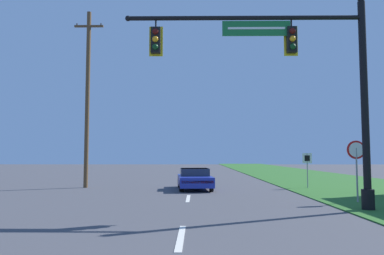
% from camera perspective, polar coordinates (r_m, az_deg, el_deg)
% --- Properties ---
extents(grass_verge_right, '(10.00, 110.00, 0.04)m').
position_cam_1_polar(grass_verge_right, '(34.53, 17.86, -7.27)').
color(grass_verge_right, '#2D6626').
rests_on(grass_verge_right, ground).
extents(road_center_line, '(0.16, 34.80, 0.01)m').
position_cam_1_polar(road_center_line, '(25.03, -0.20, -8.71)').
color(road_center_line, silver).
rests_on(road_center_line, ground).
extents(signal_mast, '(8.86, 0.47, 7.79)m').
position_cam_1_polar(signal_mast, '(14.18, 16.78, 7.34)').
color(signal_mast, black).
rests_on(signal_mast, grass_verge_right).
extents(car_ahead, '(2.15, 4.40, 1.19)m').
position_cam_1_polar(car_ahead, '(21.67, 0.39, -7.81)').
color(car_ahead, black).
rests_on(car_ahead, ground).
extents(stop_sign, '(0.76, 0.07, 2.50)m').
position_cam_1_polar(stop_sign, '(16.81, 23.76, -4.15)').
color(stop_sign, gray).
rests_on(stop_sign, grass_verge_right).
extents(route_sign_post, '(0.55, 0.06, 2.03)m').
position_cam_1_polar(route_sign_post, '(23.29, 17.15, -5.10)').
color(route_sign_post, gray).
rests_on(route_sign_post, grass_verge_right).
extents(utility_pole_near, '(1.80, 0.26, 10.87)m').
position_cam_1_polar(utility_pole_near, '(23.90, -15.64, 4.69)').
color(utility_pole_near, brown).
rests_on(utility_pole_near, ground).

